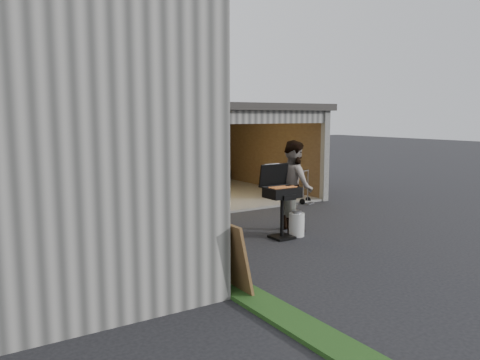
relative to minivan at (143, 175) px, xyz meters
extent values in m
plane|color=black|center=(0.56, -6.90, -0.74)|extent=(80.00, 80.00, 0.00)
cube|color=#193814|center=(-1.69, -7.90, -0.71)|extent=(0.50, 8.00, 0.06)
cube|color=#605E59|center=(1.31, -0.40, -0.71)|extent=(6.50, 6.00, 0.06)
cube|color=#4A3422|center=(1.31, 2.53, 0.61)|extent=(6.50, 0.15, 2.70)
cube|color=#4A3422|center=(4.49, -0.40, 0.61)|extent=(0.15, 6.00, 2.70)
cube|color=#4A3422|center=(-1.86, -0.40, 0.61)|extent=(0.15, 6.00, 2.70)
cube|color=#2D2B28|center=(1.31, -0.40, 2.06)|extent=(6.80, 6.30, 0.20)
cube|color=#474744|center=(1.31, -3.32, 1.78)|extent=(6.50, 0.16, 0.36)
cube|color=beige|center=(1.31, -2.10, 1.88)|extent=(6.00, 2.40, 0.06)
cube|color=#474744|center=(4.46, -3.35, 0.61)|extent=(0.20, 0.18, 2.70)
cube|color=brown|center=(-1.24, 1.80, -0.43)|extent=(0.60, 0.50, 0.50)
cube|color=brown|center=(-1.24, 1.80, 0.05)|extent=(0.50, 0.45, 0.45)
cube|color=brown|center=(3.76, 1.70, -0.38)|extent=(0.55, 0.50, 0.60)
cube|color=#4F361B|center=(3.94, 2.30, 0.46)|extent=(0.24, 0.43, 2.20)
imported|color=black|center=(0.00, 0.00, 0.00)|extent=(3.65, 5.73, 1.47)
imported|color=silver|center=(-0.75, -5.52, 0.03)|extent=(0.50, 0.64, 1.54)
imported|color=#402D19|center=(1.36, -5.71, 0.27)|extent=(1.04, 1.18, 2.02)
cube|color=black|center=(0.69, -6.16, -0.71)|extent=(0.44, 0.44, 0.05)
cylinder|color=black|center=(0.69, -6.16, -0.26)|extent=(0.07, 0.07, 0.88)
cube|color=black|center=(0.69, -6.16, 0.24)|extent=(0.69, 0.48, 0.21)
cube|color=#59595B|center=(0.69, -6.16, 0.33)|extent=(0.63, 0.42, 0.02)
cube|color=black|center=(0.69, -5.86, 0.57)|extent=(0.69, 0.13, 0.48)
cylinder|color=silver|center=(1.07, -6.18, -0.49)|extent=(0.43, 0.43, 0.50)
cube|color=#4F361B|center=(-1.78, -8.11, -0.21)|extent=(0.27, 0.96, 1.05)
cube|color=gray|center=(3.73, -3.50, -0.72)|extent=(0.37, 0.31, 0.04)
cylinder|color=black|center=(3.52, -3.47, -0.65)|extent=(0.10, 0.17, 0.17)
cylinder|color=black|center=(3.86, -3.33, -0.65)|extent=(0.10, 0.17, 0.17)
cylinder|color=gray|center=(3.56, -3.45, -0.23)|extent=(0.03, 0.03, 0.96)
cylinder|color=gray|center=(3.82, -3.35, -0.23)|extent=(0.03, 0.03, 0.96)
cylinder|color=gray|center=(3.69, -3.40, 0.23)|extent=(0.27, 0.13, 0.03)
camera|label=1|loc=(-5.19, -13.74, 1.81)|focal=35.00mm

